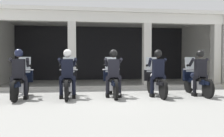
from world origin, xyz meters
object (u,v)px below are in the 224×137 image
object	(u,v)px
police_officer_far_left	(19,70)
motorcycle_center	(112,82)
motorcycle_far_right	(196,81)
police_officer_far_right	(200,69)
police_officer_center	(113,69)
motorcycle_left	(68,82)
police_officer_left	(68,69)
police_officer_right	(158,69)
motorcycle_right	(155,81)
motorcycle_far_left	(22,83)

from	to	relation	value
police_officer_far_left	motorcycle_center	world-z (taller)	police_officer_far_left
police_officer_far_left	motorcycle_far_right	bearing A→B (deg)	9.70
motorcycle_far_right	police_officer_far_right	size ratio (longest dim) A/B	1.29
motorcycle_center	police_officer_center	xyz separation A→B (m)	(-0.00, -0.28, 0.44)
motorcycle_left	police_officer_left	distance (m)	0.52
police_officer_far_left	police_officer_left	distance (m)	1.49
motorcycle_left	police_officer_center	xyz separation A→B (m)	(1.49, -0.24, 0.44)
police_officer_right	police_officer_far_right	xyz separation A→B (m)	(1.49, -0.01, 0.00)
motorcycle_center	police_officer_far_left	bearing A→B (deg)	-166.03
police_officer_center	motorcycle_right	world-z (taller)	police_officer_center
police_officer_right	motorcycle_far_right	size ratio (longest dim) A/B	0.78
motorcycle_left	motorcycle_far_right	bearing A→B (deg)	10.37
motorcycle_right	police_officer_left	bearing A→B (deg)	-171.80
motorcycle_right	motorcycle_far_left	bearing A→B (deg)	-176.89
motorcycle_far_right	police_officer_far_right	bearing A→B (deg)	-76.64
motorcycle_right	police_officer_far_right	size ratio (longest dim) A/B	1.29
motorcycle_center	motorcycle_right	size ratio (longest dim) A/B	1.00
motorcycle_left	motorcycle_right	distance (m)	2.99
motorcycle_left	police_officer_center	world-z (taller)	police_officer_center
police_officer_far_left	motorcycle_right	world-z (taller)	police_officer_far_left
police_officer_center	motorcycle_far_right	world-z (taller)	police_officer_center
police_officer_center	motorcycle_far_right	size ratio (longest dim) A/B	0.78
police_officer_left	police_officer_center	distance (m)	1.49
motorcycle_right	motorcycle_far_right	bearing A→B (deg)	3.26
motorcycle_left	police_officer_center	distance (m)	1.57
police_officer_far_left	police_officer_left	bearing A→B (deg)	7.60
motorcycle_center	motorcycle_right	bearing A→B (deg)	4.63
police_officer_far_left	motorcycle_left	xyz separation A→B (m)	(1.49, 0.29, -0.44)
motorcycle_right	police_officer_center	bearing A→B (deg)	-168.69
police_officer_right	motorcycle_far_left	bearing A→B (deg)	179.49
police_officer_far_left	police_officer_center	world-z (taller)	same
motorcycle_left	motorcycle_center	bearing A→B (deg)	12.50
motorcycle_center	police_officer_far_right	bearing A→B (deg)	0.61
motorcycle_left	motorcycle_right	xyz separation A→B (m)	(2.99, -0.04, 0.00)
police_officer_far_left	motorcycle_center	xyz separation A→B (m)	(2.99, 0.33, -0.44)
motorcycle_far_left	motorcycle_far_right	xyz separation A→B (m)	(5.97, -0.04, 0.00)
police_officer_left	motorcycle_right	size ratio (longest dim) A/B	0.78
motorcycle_left	police_officer_right	xyz separation A→B (m)	(2.99, -0.32, 0.44)
motorcycle_right	police_officer_right	xyz separation A→B (m)	(-0.00, -0.28, 0.44)
police_officer_left	police_officer_center	world-z (taller)	same
motorcycle_far_left	motorcycle_right	world-z (taller)	same
police_officer_far_right	police_officer_right	bearing A→B (deg)	-166.66
motorcycle_center	motorcycle_far_right	world-z (taller)	same
police_officer_left	police_officer_far_right	size ratio (longest dim) A/B	1.00
motorcycle_center	police_officer_far_right	xyz separation A→B (m)	(2.99, -0.37, 0.44)
police_officer_left	motorcycle_center	size ratio (longest dim) A/B	0.78
motorcycle_center	motorcycle_far_right	bearing A→B (deg)	6.02
police_officer_left	motorcycle_right	distance (m)	3.03
police_officer_center	police_officer_far_right	xyz separation A→B (m)	(2.99, -0.09, 0.00)
motorcycle_center	motorcycle_left	bearing A→B (deg)	-170.79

